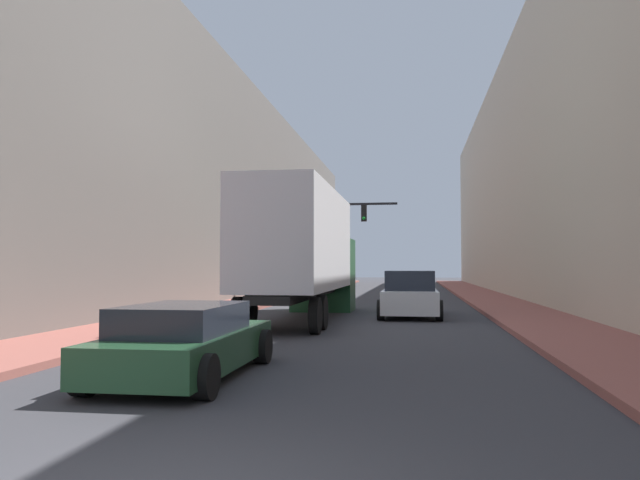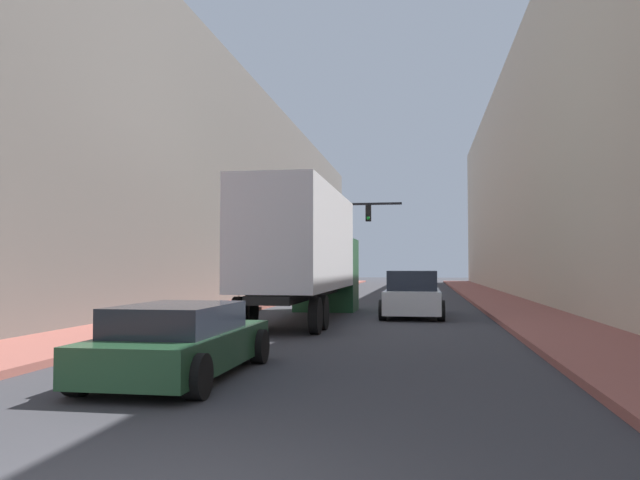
# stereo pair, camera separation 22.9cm
# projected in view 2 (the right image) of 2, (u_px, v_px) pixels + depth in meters

# --- Properties ---
(sidewalk_right) EXTENTS (2.87, 80.00, 0.15)m
(sidewalk_right) POSITION_uv_depth(u_px,v_px,m) (495.00, 300.00, 32.96)
(sidewalk_right) COLOR #9E564C
(sidewalk_right) RESTS_ON ground
(sidewalk_left) EXTENTS (2.87, 80.00, 0.15)m
(sidewalk_left) POSITION_uv_depth(u_px,v_px,m) (276.00, 298.00, 34.90)
(sidewalk_left) COLOR #9E564C
(sidewalk_left) RESTS_ON ground
(building_right) EXTENTS (6.00, 80.00, 14.75)m
(building_right) POSITION_uv_depth(u_px,v_px,m) (581.00, 160.00, 32.54)
(building_right) COLOR beige
(building_right) RESTS_ON ground
(building_left) EXTENTS (6.00, 80.00, 12.69)m
(building_left) POSITION_uv_depth(u_px,v_px,m) (201.00, 188.00, 35.89)
(building_left) COLOR #66605B
(building_left) RESTS_ON ground
(semi_truck) EXTENTS (2.45, 11.23, 4.30)m
(semi_truck) POSITION_uv_depth(u_px,v_px,m) (306.00, 250.00, 21.30)
(semi_truck) COLOR silver
(semi_truck) RESTS_ON ground
(sedan_car) EXTENTS (2.03, 4.57, 1.21)m
(sedan_car) POSITION_uv_depth(u_px,v_px,m) (181.00, 341.00, 10.30)
(sedan_car) COLOR #234C2D
(sedan_car) RESTS_ON ground
(suv_car) EXTENTS (2.19, 4.79, 1.68)m
(suv_car) POSITION_uv_depth(u_px,v_px,m) (413.00, 295.00, 22.65)
(suv_car) COLOR silver
(suv_car) RESTS_ON ground
(traffic_signal_gantry) EXTENTS (5.56, 0.35, 5.55)m
(traffic_signal_gantry) POSITION_uv_depth(u_px,v_px,m) (327.00, 230.00, 34.40)
(traffic_signal_gantry) COLOR black
(traffic_signal_gantry) RESTS_ON ground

